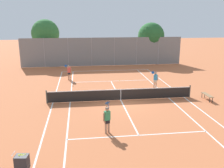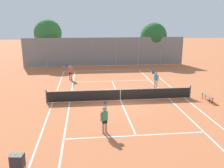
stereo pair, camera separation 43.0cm
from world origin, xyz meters
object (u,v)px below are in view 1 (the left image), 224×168
at_px(player_near_side, 107,118).
at_px(loose_tennis_ball_1, 119,80).
at_px(player_far_left, 69,72).
at_px(player_far_right, 155,79).
at_px(courtside_bench, 207,95).
at_px(tree_behind_right, 152,37).
at_px(tennis_net, 121,94).
at_px(ball_cart, 22,162).
at_px(tree_behind_left, 45,34).

relative_size(player_near_side, loose_tennis_ball_1, 26.88).
xyz_separation_m(player_near_side, player_far_left, (-2.67, 13.34, 0.00)).
bearing_deg(player_far_right, courtside_bench, -50.75).
relative_size(player_near_side, courtside_bench, 1.18).
relative_size(player_far_right, tree_behind_right, 0.30).
xyz_separation_m(tennis_net, ball_cart, (-5.89, -9.27, 0.02)).
relative_size(courtside_bench, tree_behind_right, 0.25).
relative_size(loose_tennis_ball_1, tree_behind_left, 0.01).
distance_m(player_near_side, player_far_right, 10.54).
bearing_deg(player_far_right, tree_behind_left, 128.67).
distance_m(ball_cart, tree_behind_left, 27.53).
bearing_deg(player_far_right, player_near_side, -122.26).
distance_m(player_far_right, loose_tennis_ball_1, 4.53).
bearing_deg(player_near_side, player_far_left, 101.31).
distance_m(player_far_right, tree_behind_right, 14.56).
relative_size(tennis_net, ball_cart, 12.47).
height_order(player_near_side, courtside_bench, player_near_side).
distance_m(player_far_left, tree_behind_left, 11.51).
distance_m(player_far_right, tree_behind_left, 19.29).
relative_size(tennis_net, player_far_right, 6.76).
bearing_deg(tennis_net, loose_tennis_ball_1, 81.92).
bearing_deg(tree_behind_right, tree_behind_left, 176.25).
bearing_deg(tree_behind_right, player_far_left, -141.61).
distance_m(tree_behind_left, tree_behind_right, 15.47).
relative_size(ball_cart, tree_behind_right, 0.16).
distance_m(tennis_net, ball_cart, 10.99).
relative_size(ball_cart, courtside_bench, 0.64).
bearing_deg(ball_cart, courtside_bench, 32.92).
bearing_deg(loose_tennis_ball_1, player_near_side, -102.39).
bearing_deg(player_far_left, player_near_side, -78.69).
xyz_separation_m(tennis_net, player_far_left, (-4.45, 7.51, 0.42)).
bearing_deg(ball_cart, loose_tennis_ball_1, 66.56).
relative_size(player_near_side, tree_behind_left, 0.28).
height_order(tennis_net, courtside_bench, tennis_net).
bearing_deg(player_far_right, tennis_net, -141.26).
distance_m(player_far_left, player_far_right, 9.40).
bearing_deg(loose_tennis_ball_1, ball_cart, -113.44).
relative_size(player_near_side, player_far_right, 1.00).
xyz_separation_m(player_near_side, player_far_right, (5.63, 8.91, 0.00)).
bearing_deg(tennis_net, player_far_left, 120.62).
bearing_deg(tennis_net, tree_behind_right, 66.33).
xyz_separation_m(player_far_right, courtside_bench, (3.24, -3.96, -0.52)).
bearing_deg(loose_tennis_ball_1, tree_behind_left, 127.84).
bearing_deg(tree_behind_right, ball_cart, -116.94).
xyz_separation_m(tennis_net, tree_behind_left, (-8.02, 17.92, 3.82)).
bearing_deg(tree_behind_left, tennis_net, -65.89).
height_order(player_far_left, courtside_bench, player_far_left).
distance_m(player_far_left, loose_tennis_ball_1, 5.54).
height_order(player_near_side, loose_tennis_ball_1, player_near_side).
bearing_deg(player_near_side, courtside_bench, 29.21).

